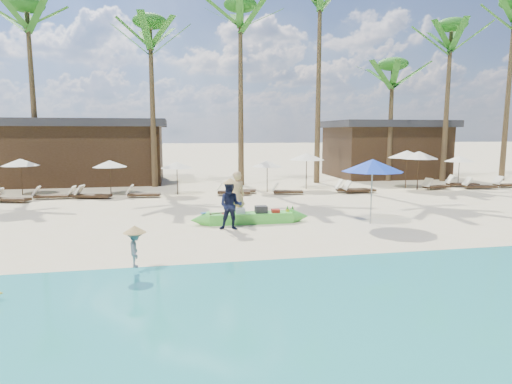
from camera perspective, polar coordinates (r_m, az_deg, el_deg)
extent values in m
plane|color=beige|center=(14.06, -1.80, -6.21)|extent=(240.00, 240.00, 0.00)
cube|color=tan|center=(9.38, 3.18, -13.58)|extent=(240.00, 4.50, 0.01)
cube|color=#51D942|center=(16.35, -0.71, -3.50)|extent=(3.21, 0.70, 0.38)
cube|color=white|center=(16.34, -0.71, -3.43)|extent=(2.76, 0.51, 0.17)
cube|color=#262628|center=(16.36, 0.68, -2.48)|extent=(0.46, 0.36, 0.35)
cube|color=silver|center=(16.29, -2.14, -2.66)|extent=(0.36, 0.31, 0.28)
cube|color=#AD2117|center=(16.44, 2.62, -2.67)|extent=(0.31, 0.26, 0.22)
cylinder|color=#AD2117|center=(16.23, -4.26, -3.06)|extent=(0.22, 0.22, 0.09)
cylinder|color=#262628|center=(16.11, -5.12, -3.17)|extent=(0.20, 0.20, 0.08)
sphere|color=#C5BF7B|center=(16.13, -6.21, -2.99)|extent=(0.18, 0.18, 0.18)
cylinder|color=yellow|center=(16.68, 4.21, -2.60)|extent=(0.14, 0.14, 0.18)
cylinder|color=yellow|center=(16.74, 4.88, -2.57)|extent=(0.14, 0.14, 0.18)
imported|color=tan|center=(16.70, -2.64, -0.53)|extent=(0.78, 0.59, 1.95)
imported|color=#131834|center=(15.16, -3.40, -1.83)|extent=(0.97, 0.83, 1.73)
imported|color=gray|center=(10.87, -15.79, -7.30)|extent=(0.40, 0.63, 0.92)
cylinder|color=#99999E|center=(16.61, 15.14, -0.09)|extent=(0.05, 0.05, 2.38)
cone|color=#143BC4|center=(16.50, 15.27, 3.44)|extent=(2.28, 2.28, 0.47)
cylinder|color=#382516|center=(26.78, -28.80, 1.71)|extent=(0.05, 0.05, 1.95)
cone|color=white|center=(26.71, -28.92, 3.50)|extent=(1.95, 1.95, 0.39)
cube|color=#382516|center=(24.29, -29.75, -0.86)|extent=(1.82, 1.06, 0.12)
cube|color=#382516|center=(24.56, -25.54, -0.51)|extent=(1.70, 0.57, 0.12)
cube|color=white|center=(24.71, -27.25, 0.13)|extent=(0.39, 0.55, 0.49)
cylinder|color=#382516|center=(24.86, -18.84, 1.76)|extent=(0.05, 0.05, 1.86)
cone|color=white|center=(24.80, -18.93, 3.60)|extent=(1.86, 1.86, 0.37)
cube|color=#382516|center=(24.22, -21.75, -0.42)|extent=(1.65, 0.73, 0.11)
cube|color=white|center=(24.42, -23.35, 0.22)|extent=(0.42, 0.56, 0.47)
cube|color=#382516|center=(23.83, -20.77, -0.47)|extent=(1.83, 0.98, 0.12)
cube|color=white|center=(24.12, -22.47, 0.27)|extent=(0.52, 0.64, 0.51)
cylinder|color=#382516|center=(23.97, -10.46, 1.75)|extent=(0.04, 0.04, 1.78)
cone|color=white|center=(23.90, -10.50, 3.58)|extent=(1.78, 1.78, 0.36)
cube|color=#382516|center=(23.50, -14.69, -0.34)|extent=(1.72, 0.71, 0.12)
cube|color=white|center=(23.59, -16.48, 0.35)|extent=(0.43, 0.58, 0.49)
cylinder|color=#382516|center=(24.59, 1.50, 2.03)|extent=(0.04, 0.04, 1.78)
cone|color=white|center=(24.52, 1.51, 3.81)|extent=(1.78, 1.78, 0.36)
cube|color=#382516|center=(23.57, -2.94, -0.03)|extent=(1.86, 0.89, 0.13)
cube|color=white|center=(23.58, -4.86, 0.72)|extent=(0.50, 0.64, 0.52)
cube|color=#382516|center=(24.36, -1.97, 0.20)|extent=(1.72, 0.99, 0.12)
cube|color=white|center=(24.43, -3.65, 0.90)|extent=(0.51, 0.62, 0.48)
cylinder|color=#382516|center=(26.09, 6.73, 2.72)|extent=(0.05, 0.05, 2.14)
cone|color=white|center=(26.02, 6.76, 4.73)|extent=(2.14, 2.14, 0.43)
cube|color=#382516|center=(23.93, 4.30, 0.04)|extent=(1.69, 0.79, 0.12)
cube|color=white|center=(23.83, 2.59, 0.72)|extent=(0.45, 0.58, 0.48)
cube|color=#382516|center=(25.04, 13.65, 0.22)|extent=(1.82, 0.63, 0.13)
cube|color=white|center=(24.66, 12.01, 0.90)|extent=(0.42, 0.59, 0.53)
cylinder|color=#382516|center=(27.77, 19.39, 2.77)|extent=(0.06, 0.06, 2.27)
cone|color=white|center=(27.70, 19.49, 4.79)|extent=(2.27, 2.27, 0.45)
cube|color=#382516|center=(25.15, 12.79, 0.30)|extent=(1.94, 0.88, 0.13)
cube|color=white|center=(24.91, 10.98, 1.04)|extent=(0.50, 0.66, 0.55)
cylinder|color=#382516|center=(27.46, 20.79, 2.62)|extent=(0.06, 0.06, 2.25)
cone|color=white|center=(27.39, 20.89, 4.63)|extent=(2.25, 2.25, 0.45)
cube|color=#382516|center=(28.16, 22.96, 0.65)|extent=(1.83, 0.93, 0.12)
cube|color=white|center=(27.57, 21.89, 1.21)|extent=(0.50, 0.64, 0.51)
cube|color=#382516|center=(29.43, 27.71, 0.67)|extent=(1.90, 0.95, 0.13)
cube|color=white|center=(29.05, 26.34, 1.31)|extent=(0.52, 0.66, 0.53)
cylinder|color=#382516|center=(30.70, 25.42, 2.53)|extent=(0.05, 0.05, 1.87)
cone|color=white|center=(30.65, 25.51, 4.03)|extent=(1.87, 1.87, 0.37)
cube|color=#382516|center=(30.10, 25.84, 0.94)|extent=(1.95, 1.00, 0.13)
cube|color=white|center=(29.74, 24.43, 1.58)|extent=(0.54, 0.68, 0.54)
cube|color=#382516|center=(31.14, 30.62, 0.82)|extent=(1.83, 0.62, 0.13)
cube|color=white|center=(30.57, 29.55, 1.39)|extent=(0.42, 0.60, 0.53)
cone|color=brown|center=(29.78, -27.59, 10.96)|extent=(0.40, 0.40, 10.89)
ellipsoid|color=#286E1B|center=(30.63, -28.29, 21.15)|extent=(2.08, 2.08, 0.88)
cone|color=brown|center=(27.80, -13.63, 11.06)|extent=(0.40, 0.40, 10.08)
ellipsoid|color=#286E1B|center=(28.53, -13.99, 21.21)|extent=(2.08, 2.08, 0.88)
cone|color=brown|center=(27.89, -2.05, 12.48)|extent=(0.40, 0.40, 11.26)
ellipsoid|color=#286E1B|center=(28.88, -2.11, 23.69)|extent=(2.08, 2.08, 0.88)
cone|color=brown|center=(29.61, 8.33, 13.99)|extent=(0.40, 0.40, 13.16)
cone|color=brown|center=(31.74, 17.49, 8.70)|extent=(0.40, 0.40, 8.07)
ellipsoid|color=#286E1B|center=(32.07, 17.80, 15.93)|extent=(2.08, 2.08, 0.88)
cone|color=brown|center=(33.01, 24.10, 10.57)|extent=(0.40, 0.40, 10.64)
ellipsoid|color=#286E1B|center=(33.73, 24.64, 19.61)|extent=(2.08, 2.08, 0.88)
cone|color=brown|center=(35.55, 30.58, 11.24)|extent=(0.40, 0.40, 12.26)
cube|color=#382516|center=(31.54, -21.65, 4.63)|extent=(10.00, 6.00, 3.80)
cube|color=#2D2D33|center=(31.51, -21.85, 8.53)|extent=(10.80, 6.60, 0.50)
cube|color=#382516|center=(34.95, 16.71, 5.13)|extent=(8.00, 6.00, 3.80)
cube|color=#2D2D33|center=(34.92, 16.85, 8.65)|extent=(8.80, 6.60, 0.50)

